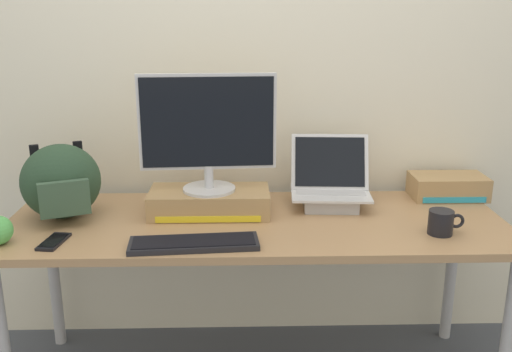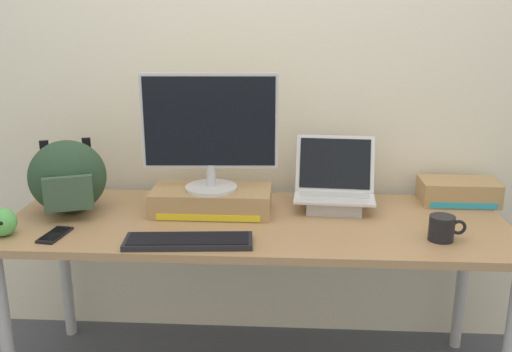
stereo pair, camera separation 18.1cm
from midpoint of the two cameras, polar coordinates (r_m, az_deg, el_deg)
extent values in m
cube|color=silver|center=(2.56, -2.33, 11.45)|extent=(7.00, 0.10, 2.60)
cube|color=#A87F56|center=(2.26, -2.30, -4.78)|extent=(1.96, 0.70, 0.03)
cylinder|color=#B2B2B7|center=(2.36, -26.08, -15.30)|extent=(0.05, 0.05, 0.69)
cylinder|color=#B2B2B7|center=(2.34, 21.79, -15.13)|extent=(0.05, 0.05, 0.69)
cylinder|color=#B2B2B7|center=(2.83, -21.33, -9.31)|extent=(0.05, 0.05, 0.69)
cylinder|color=#B2B2B7|center=(2.81, 17.21, -9.10)|extent=(0.05, 0.05, 0.69)
cube|color=#A88456|center=(2.32, -6.91, -2.61)|extent=(0.48, 0.23, 0.10)
cube|color=yellow|center=(2.22, -7.15, -4.37)|extent=(0.41, 0.00, 0.02)
cylinder|color=silver|center=(2.30, -6.96, -1.31)|extent=(0.21, 0.21, 0.01)
cylinder|color=silver|center=(2.29, -7.00, -0.08)|extent=(0.04, 0.04, 0.09)
cube|color=silver|center=(2.23, -7.20, 5.36)|extent=(0.54, 0.05, 0.38)
cube|color=black|center=(2.22, -7.21, 5.30)|extent=(0.51, 0.03, 0.35)
cube|color=#ADADB2|center=(2.40, 5.29, -2.48)|extent=(0.23, 0.21, 0.05)
cube|color=silver|center=(2.39, 5.31, -1.75)|extent=(0.34, 0.26, 0.01)
cube|color=#B7B7BC|center=(2.40, 5.29, -1.47)|extent=(0.29, 0.15, 0.00)
cube|color=silver|center=(2.42, 5.29, 1.38)|extent=(0.33, 0.12, 0.22)
cube|color=black|center=(2.42, 5.29, 1.40)|extent=(0.30, 0.10, 0.20)
cube|color=black|center=(2.03, -8.79, -6.74)|extent=(0.46, 0.17, 0.02)
cube|color=black|center=(2.02, -8.80, -6.44)|extent=(0.43, 0.15, 0.00)
ellipsoid|color=#28422D|center=(2.38, -21.00, -0.55)|extent=(0.37, 0.32, 0.30)
cube|color=#38513D|center=(2.27, -20.80, -2.16)|extent=(0.18, 0.09, 0.13)
cube|color=black|center=(2.50, -23.06, 0.36)|extent=(0.04, 0.03, 0.22)
cube|color=black|center=(2.51, -19.24, 0.77)|extent=(0.04, 0.03, 0.22)
cylinder|color=black|center=(2.18, 15.75, -4.52)|extent=(0.09, 0.09, 0.09)
torus|color=black|center=(2.19, 17.25, -4.36)|extent=(0.06, 0.01, 0.06)
cube|color=black|center=(2.19, -21.84, -6.16)|extent=(0.09, 0.16, 0.01)
cube|color=black|center=(2.19, -21.86, -6.01)|extent=(0.08, 0.13, 0.00)
cube|color=#A88456|center=(2.61, 16.78, -1.02)|extent=(0.32, 0.18, 0.10)
cube|color=#2899BC|center=(2.54, 17.35, -2.34)|extent=(0.27, 0.00, 0.02)
camera|label=1|loc=(0.09, -92.36, -0.70)|focal=39.98mm
camera|label=2|loc=(0.09, 87.64, 0.70)|focal=39.98mm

